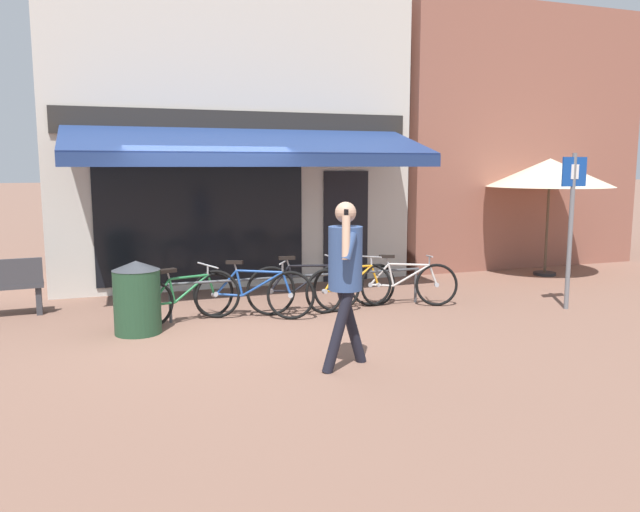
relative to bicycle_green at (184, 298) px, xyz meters
The scene contains 13 objects.
ground_plane 0.75m from the bicycle_green, 33.89° to the right, with size 160.00×160.00×0.00m, color brown.
shop_front 4.67m from the bicycle_green, 69.78° to the left, with size 6.64×4.77×5.47m.
neighbour_building 9.16m from the bicycle_green, 29.12° to the left, with size 5.61×4.00×5.54m.
bike_rack_rail 1.77m from the bicycle_green, ahead, with size 4.00×0.04×0.57m.
bicycle_green is the anchor object (origin of this frame).
bicycle_blue 0.98m from the bicycle_green, ahead, with size 1.67×0.84×0.85m.
bicycle_black 1.77m from the bicycle_green, ahead, with size 1.74×0.52×0.88m.
bicycle_orange 2.55m from the bicycle_green, ahead, with size 1.65×0.60×0.82m.
bicycle_silver 3.42m from the bicycle_green, ahead, with size 1.66×0.70×0.83m.
pedestrian_adult 3.03m from the bicycle_green, 61.47° to the right, with size 0.62×0.63×1.84m.
litter_bin 0.75m from the bicycle_green, 151.70° to the right, with size 0.62×0.62×0.97m.
parking_sign 5.91m from the bicycle_green, 11.18° to the right, with size 0.44×0.07×2.39m.
cafe_parasol 7.75m from the bicycle_green, 11.13° to the left, with size 2.47×2.47×2.34m.
Camera 1 is at (-1.65, -8.36, 2.20)m, focal length 35.00 mm.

